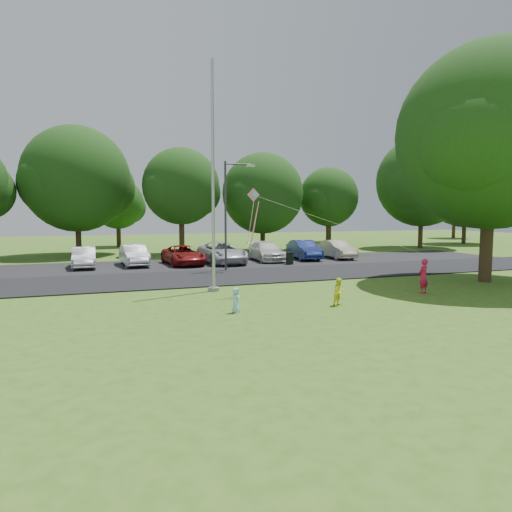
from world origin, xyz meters
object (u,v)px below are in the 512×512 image
object	(u,v)px
street_lamp	(230,206)
kite	(259,207)
child_yellow	(339,292)
big_tree	(491,141)
trash_can	(290,259)
child_blue	(236,300)
woman	(423,276)
flagpole	(213,197)

from	to	relation	value
street_lamp	kite	xyz separation A→B (m)	(-1.06, -7.93, -0.18)
child_yellow	street_lamp	bearing A→B (deg)	74.17
kite	big_tree	bearing A→B (deg)	-7.08
street_lamp	big_tree	world-z (taller)	big_tree
trash_can	big_tree	bearing A→B (deg)	-57.94
child_blue	big_tree	bearing A→B (deg)	-47.30
woman	big_tree	bearing A→B (deg)	178.12
child_blue	trash_can	bearing A→B (deg)	1.05
big_tree	street_lamp	bearing A→B (deg)	142.12
big_tree	child_blue	world-z (taller)	big_tree
kite	street_lamp	bearing A→B (deg)	77.77
street_lamp	trash_can	world-z (taller)	street_lamp
big_tree	child_blue	bearing A→B (deg)	-169.62
trash_can	woman	xyz separation A→B (m)	(1.09, -11.66, 0.32)
big_tree	child_blue	xyz separation A→B (m)	(-13.90, -2.55, -6.55)
flagpole	street_lamp	world-z (taller)	flagpole
street_lamp	child_yellow	size ratio (longest dim) A/B	6.20
woman	child_blue	distance (m)	8.78
big_tree	flagpole	bearing A→B (deg)	171.51
trash_can	kite	size ratio (longest dim) A/B	0.12
trash_can	child_blue	xyz separation A→B (m)	(-7.63, -12.56, 0.01)
flagpole	trash_can	distance (m)	11.42
woman	kite	bearing A→B (deg)	-37.27
flagpole	child_yellow	size ratio (longest dim) A/B	9.58
street_lamp	kite	bearing A→B (deg)	-89.58
flagpole	kite	world-z (taller)	flagpole
flagpole	street_lamp	xyz separation A→B (m)	(2.66, 6.43, -0.28)
child_yellow	kite	xyz separation A→B (m)	(-2.02, 3.21, 3.18)
street_lamp	woman	bearing A→B (deg)	-52.58
child_yellow	flagpole	bearing A→B (deg)	106.77
trash_can	woman	distance (m)	11.72
flagpole	trash_can	bearing A→B (deg)	47.86
flagpole	woman	size ratio (longest dim) A/B	6.68
street_lamp	child_yellow	distance (m)	11.68
child_blue	child_yellow	bearing A→B (deg)	-59.79
flagpole	woman	xyz separation A→B (m)	(8.33, -3.66, -3.42)
kite	child_blue	bearing A→B (deg)	-127.52
big_tree	kite	size ratio (longest dim) A/B	1.63
trash_can	child_blue	size ratio (longest dim) A/B	0.98
woman	kite	distance (m)	7.67
street_lamp	flagpole	bearing A→B (deg)	-104.41
street_lamp	big_tree	size ratio (longest dim) A/B	0.55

